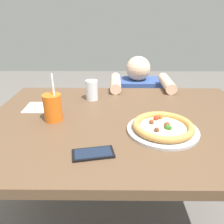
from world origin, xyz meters
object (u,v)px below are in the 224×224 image
(pizza_near, at_px, (163,127))
(diner_seated, at_px, (136,118))
(drink_cup_colored, at_px, (53,107))
(water_cup_clear, at_px, (92,90))
(cell_phone, at_px, (93,153))

(pizza_near, distance_m, diner_seated, 0.90)
(drink_cup_colored, relative_size, water_cup_clear, 1.97)
(cell_phone, bearing_deg, water_cup_clear, 95.60)
(drink_cup_colored, bearing_deg, diner_seated, 56.81)
(diner_seated, bearing_deg, cell_phone, -104.49)
(cell_phone, bearing_deg, diner_seated, 75.51)
(pizza_near, relative_size, water_cup_clear, 2.67)
(water_cup_clear, bearing_deg, pizza_near, -48.54)
(pizza_near, xyz_separation_m, diner_seated, (-0.03, 0.82, -0.35))
(pizza_near, height_order, diner_seated, diner_seated)
(cell_phone, height_order, diner_seated, diner_seated)
(pizza_near, height_order, cell_phone, pizza_near)
(drink_cup_colored, bearing_deg, water_cup_clear, 60.51)
(drink_cup_colored, xyz_separation_m, water_cup_clear, (0.16, 0.28, -0.01))
(drink_cup_colored, distance_m, diner_seated, 0.94)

